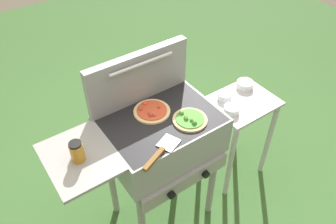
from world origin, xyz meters
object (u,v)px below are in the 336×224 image
(pizza_veggie, at_px, (190,119))
(prep_table, at_px, (239,122))
(sauce_jar, at_px, (77,152))
(spatula, at_px, (160,152))
(topping_bowl_middle, at_px, (245,85))
(topping_bowl_far, at_px, (225,96))
(grill, at_px, (159,138))
(pizza_pepperoni, at_px, (152,111))
(topping_bowl_near, at_px, (231,110))

(pizza_veggie, distance_m, prep_table, 0.68)
(sauce_jar, bearing_deg, spatula, -29.44)
(spatula, bearing_deg, topping_bowl_middle, 18.70)
(topping_bowl_far, bearing_deg, prep_table, -45.67)
(sauce_jar, bearing_deg, grill, 1.43)
(spatula, height_order, topping_bowl_far, spatula)
(pizza_veggie, distance_m, topping_bowl_middle, 0.71)
(pizza_veggie, relative_size, topping_bowl_far, 2.00)
(pizza_veggie, height_order, spatula, pizza_veggie)
(pizza_pepperoni, bearing_deg, pizza_veggie, -53.27)
(topping_bowl_far, height_order, topping_bowl_middle, same)
(topping_bowl_far, distance_m, topping_bowl_middle, 0.20)
(sauce_jar, distance_m, prep_table, 1.23)
(sauce_jar, height_order, topping_bowl_near, sauce_jar)
(pizza_pepperoni, height_order, prep_table, pizza_pepperoni)
(grill, distance_m, sauce_jar, 0.51)
(spatula, distance_m, topping_bowl_middle, 0.99)
(pizza_pepperoni, xyz_separation_m, spatula, (-0.13, -0.28, -0.00))
(prep_table, height_order, topping_bowl_near, topping_bowl_near)
(pizza_pepperoni, distance_m, sauce_jar, 0.48)
(pizza_veggie, height_order, prep_table, pizza_veggie)
(pizza_pepperoni, relative_size, topping_bowl_far, 2.17)
(sauce_jar, bearing_deg, pizza_pepperoni, 10.27)
(pizza_pepperoni, xyz_separation_m, sauce_jar, (-0.47, -0.09, 0.05))
(sauce_jar, relative_size, topping_bowl_near, 1.13)
(prep_table, xyz_separation_m, topping_bowl_near, (-0.14, -0.04, 0.22))
(grill, relative_size, prep_table, 1.35)
(pizza_pepperoni, distance_m, topping_bowl_far, 0.62)
(prep_table, bearing_deg, topping_bowl_middle, 41.15)
(prep_table, height_order, topping_bowl_middle, topping_bowl_middle)
(topping_bowl_far, bearing_deg, topping_bowl_near, -114.65)
(topping_bowl_near, height_order, topping_bowl_far, same)
(prep_table, xyz_separation_m, topping_bowl_middle, (0.12, 0.10, 0.22))
(grill, distance_m, topping_bowl_near, 0.53)
(pizza_pepperoni, xyz_separation_m, prep_table, (0.67, -0.07, -0.40))
(topping_bowl_far, bearing_deg, pizza_veggie, -156.92)
(sauce_jar, height_order, topping_bowl_far, sauce_jar)
(pizza_veggie, height_order, topping_bowl_far, pizza_veggie)
(topping_bowl_middle, bearing_deg, spatula, -161.30)
(topping_bowl_near, bearing_deg, topping_bowl_middle, 28.81)
(sauce_jar, relative_size, topping_bowl_far, 1.19)
(topping_bowl_middle, bearing_deg, topping_bowl_far, -175.73)
(pizza_veggie, relative_size, prep_table, 0.27)
(pizza_veggie, bearing_deg, spatula, -158.72)
(pizza_veggie, height_order, sauce_jar, sauce_jar)
(spatula, xyz_separation_m, topping_bowl_middle, (0.92, 0.31, -0.18))
(grill, xyz_separation_m, topping_bowl_far, (0.59, 0.09, -0.03))
(grill, relative_size, pizza_veggie, 5.07)
(spatula, bearing_deg, pizza_pepperoni, 65.09)
(pizza_pepperoni, bearing_deg, prep_table, -5.88)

